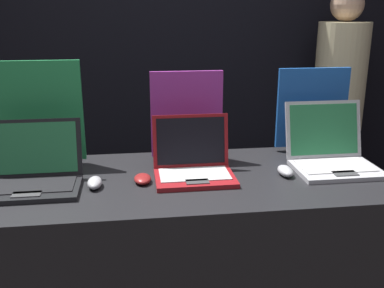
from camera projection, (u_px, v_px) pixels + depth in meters
The scene contains 12 objects.
wall_back at pixel (164, 43), 3.10m from camera, with size 8.00×0.05×2.80m.
display_counter at pixel (190, 273), 2.07m from camera, with size 1.75×0.74×0.94m.
laptop_front at pixel (32, 173), 1.81m from camera, with size 0.38×0.30×0.26m.
mouse_front at pixel (95, 183), 1.82m from camera, with size 0.06×0.11×0.04m.
promo_stand_front at pixel (40, 117), 2.01m from camera, with size 0.38×0.07×0.48m.
laptop_middle at pixel (193, 163), 1.93m from camera, with size 0.33×0.28×0.25m.
mouse_middle at pixel (143, 179), 1.87m from camera, with size 0.07×0.11×0.03m.
promo_stand_middle at pixel (187, 119), 2.10m from camera, with size 0.33×0.07×0.42m.
laptop_back at pixel (331, 153), 2.04m from camera, with size 0.37×0.35×0.28m.
mouse_back at pixel (285, 171), 1.95m from camera, with size 0.06×0.11×0.04m.
promo_stand_back at pixel (312, 112), 2.24m from camera, with size 0.36×0.07×0.42m.
person_bystander at pixel (336, 118), 3.06m from camera, with size 0.33×0.33×1.76m.
Camera 1 is at (-0.23, -1.42, 1.65)m, focal length 42.00 mm.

